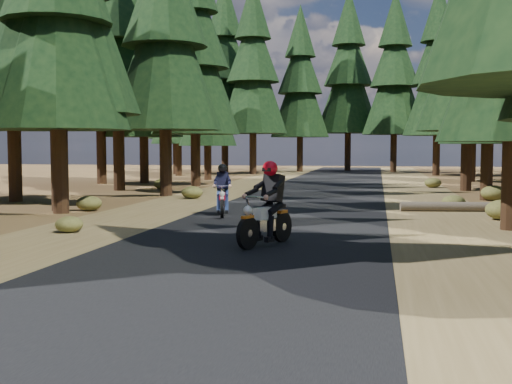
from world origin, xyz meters
TOP-DOWN VIEW (x-y plane):
  - ground at (0.00, 0.00)m, footprint 120.00×120.00m
  - road at (0.00, 5.00)m, footprint 6.00×100.00m
  - shoulder_l at (-4.60, 5.00)m, footprint 3.20×100.00m
  - shoulder_r at (4.60, 5.00)m, footprint 3.20×100.00m
  - pine_forest at (-0.02, 21.05)m, footprint 34.59×55.08m
  - log_near at (6.36, 9.24)m, footprint 5.83×1.02m
  - understory_shrubs at (1.02, 7.90)m, footprint 16.10×33.08m
  - rider_lead at (0.37, 0.66)m, footprint 1.37×2.11m
  - rider_follow at (-1.96, 6.28)m, footprint 0.91×1.86m

SIDE VIEW (x-z plane):
  - ground at x=0.00m, z-range 0.00..0.00m
  - shoulder_l at x=-4.60m, z-range 0.00..0.01m
  - shoulder_r at x=4.60m, z-range 0.00..0.01m
  - road at x=0.00m, z-range 0.00..0.01m
  - log_near at x=6.36m, z-range 0.00..0.32m
  - understory_shrubs at x=1.02m, z-range -0.04..0.57m
  - rider_follow at x=-1.96m, z-range -0.26..1.33m
  - rider_lead at x=0.37m, z-range -0.30..1.52m
  - pine_forest at x=-0.02m, z-range -0.27..16.05m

